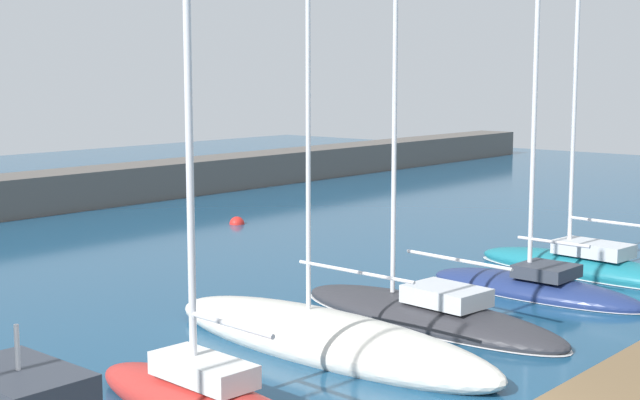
{
  "coord_description": "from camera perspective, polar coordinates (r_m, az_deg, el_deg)",
  "views": [
    {
      "loc": [
        -14.14,
        -8.45,
        6.61
      ],
      "look_at": [
        3.56,
        6.74,
        3.42
      ],
      "focal_mm": 51.9,
      "sensor_mm": 36.0,
      "label": 1
    }
  ],
  "objects": [
    {
      "name": "sailboat_red_fourth",
      "position": [
        18.26,
        -6.87,
        -12.1
      ],
      "size": [
        2.08,
        6.88,
        13.08
      ],
      "rotation": [
        0.0,
        0.0,
        1.51
      ],
      "color": "#B72D28",
      "rests_on": "ground_plane"
    },
    {
      "name": "sailboat_ivory_fifth",
      "position": [
        22.47,
        0.29,
        -8.47
      ],
      "size": [
        2.82,
        10.01,
        16.0
      ],
      "rotation": [
        0.0,
        0.0,
        1.55
      ],
      "color": "silver",
      "rests_on": "ground_plane"
    },
    {
      "name": "sailboat_charcoal_sixth",
      "position": [
        25.2,
        6.65,
        -6.89
      ],
      "size": [
        3.39,
        8.97,
        16.32
      ],
      "rotation": [
        0.0,
        0.0,
        1.48
      ],
      "color": "#2D2D33",
      "rests_on": "ground_plane"
    },
    {
      "name": "sailboat_navy_seventh",
      "position": [
        28.76,
        13.06,
        -5.2
      ],
      "size": [
        2.31,
        7.14,
        13.67
      ],
      "rotation": [
        0.0,
        0.0,
        1.55
      ],
      "color": "navy",
      "rests_on": "ground_plane"
    },
    {
      "name": "sailboat_teal_eighth",
      "position": [
        31.96,
        16.0,
        -3.89
      ],
      "size": [
        2.74,
        8.19,
        13.5
      ],
      "rotation": [
        0.0,
        0.0,
        1.48
      ],
      "color": "#19707F",
      "rests_on": "ground_plane"
    },
    {
      "name": "mooring_buoy_red",
      "position": [
        41.11,
        -5.14,
        -1.49
      ],
      "size": [
        0.67,
        0.67,
        0.67
      ],
      "primitive_type": "sphere",
      "color": "red",
      "rests_on": "ground_plane"
    }
  ]
}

